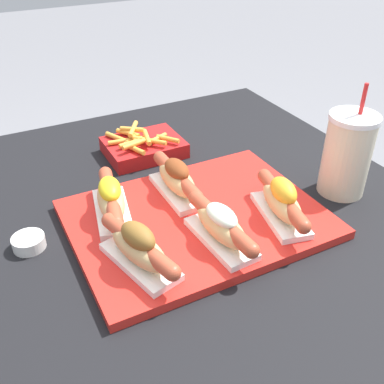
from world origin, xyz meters
TOP-DOWN VIEW (x-y plane):
  - patio_table at (0.00, 0.00)m, footprint 1.03×1.00m
  - serving_tray at (0.04, -0.06)m, footprint 0.46×0.34m
  - hot_dog_0 at (-0.11, -0.14)m, footprint 0.09×0.19m
  - hot_dog_1 at (0.04, -0.15)m, footprint 0.07×0.19m
  - hot_dog_2 at (0.17, -0.14)m, footprint 0.09×0.19m
  - hot_dog_3 at (-0.10, 0.01)m, footprint 0.09×0.19m
  - hot_dog_4 at (0.04, 0.02)m, footprint 0.06×0.19m
  - sauce_bowl at (-0.26, 0.01)m, footprint 0.06×0.06m
  - drink_cup at (0.35, -0.10)m, footprint 0.10×0.10m
  - fries_basket at (0.05, 0.24)m, footprint 0.18×0.14m

SIDE VIEW (x-z plane):
  - patio_table at x=0.00m, z-range 0.00..0.76m
  - serving_tray at x=0.04m, z-range 0.76..0.77m
  - sauce_bowl at x=-0.26m, z-range 0.76..0.78m
  - fries_basket at x=0.05m, z-range 0.75..0.81m
  - hot_dog_1 at x=0.04m, z-range 0.77..0.84m
  - hot_dog_4 at x=0.04m, z-range 0.77..0.85m
  - hot_dog_3 at x=-0.10m, z-range 0.77..0.85m
  - hot_dog_0 at x=-0.11m, z-range 0.77..0.85m
  - hot_dog_2 at x=0.17m, z-range 0.77..0.85m
  - drink_cup at x=0.35m, z-range 0.73..0.96m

